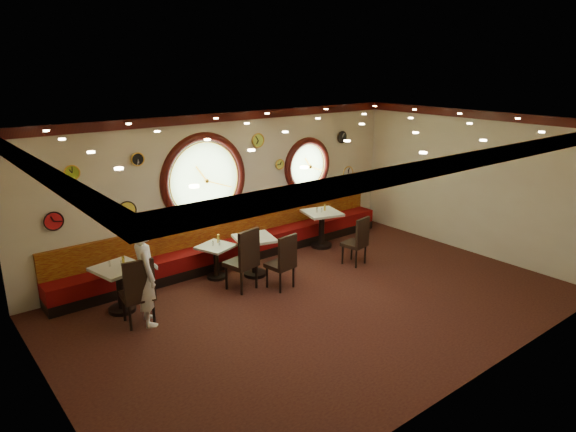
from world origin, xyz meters
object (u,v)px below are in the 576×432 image
Objects in this scene: condiment_b_salt at (213,243)px; condiment_c_salt at (245,235)px; condiment_c_pepper at (254,234)px; condiment_b_bottle at (218,239)px; condiment_d_pepper at (322,210)px; condiment_a_bottle at (123,261)px; condiment_d_bottle at (325,207)px; condiment_d_salt at (317,210)px; waiter at (146,275)px; condiment_c_bottle at (255,232)px; condiment_a_pepper at (121,263)px; table_d at (322,225)px; chair_c at (284,258)px; chair_d at (358,238)px; condiment_b_pepper at (219,243)px; condiment_a_salt at (110,264)px; table_a at (120,283)px; chair_a at (138,288)px; table_c at (255,251)px; table_b at (216,258)px; chair_b at (245,256)px.

condiment_c_salt is at bearing -26.41° from condiment_b_salt.
condiment_c_pepper is 0.74m from condiment_b_bottle.
condiment_d_pepper is (2.31, 0.28, 0.05)m from condiment_c_salt.
condiment_c_salt is at bearing -1.97° from condiment_a_bottle.
condiment_d_bottle is (3.04, 0.04, 0.19)m from condiment_b_salt.
condiment_d_salt is 2.62m from condiment_b_bottle.
waiter reaches higher than condiment_b_salt.
condiment_c_bottle reaches higher than condiment_c_salt.
condiment_a_pepper is (-2.52, 0.06, 0.01)m from condiment_c_salt.
table_d is 1.41× the size of chair_c.
condiment_b_pepper is at bearing 143.90° from chair_d.
condiment_a_salt is 2.92m from condiment_c_bottle.
table_a is 10.51× the size of condiment_c_salt.
table_a is 2.84m from condiment_c_bottle.
condiment_d_bottle is at bearing 68.02° from chair_d.
condiment_a_bottle is at bearing -176.95° from condiment_d_salt.
condiment_d_pepper is at bearing -2.05° from condiment_b_bottle.
condiment_a_salt reaches higher than condiment_c_pepper.
chair_a is at bearing -91.03° from condiment_a_pepper.
condiment_b_bottle is at bearing 8.68° from condiment_a_pepper.
condiment_b_salt is (-2.78, 1.31, 0.13)m from chair_d.
condiment_c_pepper is 2.33m from condiment_d_bottle.
table_b is at bearing 151.86° from table_c.
condiment_b_pepper is (2.12, 0.18, 0.22)m from table_a.
condiment_b_bottle is (0.07, 0.15, 0.04)m from condiment_b_pepper.
condiment_b_salt is (2.11, 0.15, -0.13)m from condiment_a_salt.
waiter reaches higher than table_d.
table_c is at bearing -169.82° from condiment_d_pepper.
chair_c reaches higher than condiment_a_pepper.
chair_d is at bearing -95.15° from condiment_d_pepper.
condiment_c_pepper is at bearing -169.80° from condiment_d_bottle.
condiment_c_salt is (-0.14, 0.10, 0.35)m from table_c.
table_c is at bearing -36.44° from condiment_c_salt.
condiment_a_bottle is 2.70m from condiment_c_bottle.
table_b is 2.10m from waiter.
condiment_b_pepper is 2.79m from condiment_d_pepper.
chair_c is at bearing -91.49° from condiment_c_bottle.
condiment_a_pepper is 2.06m from condiment_b_pepper.
condiment_d_bottle is at bearing 3.20° from condiment_a_pepper.
condiment_d_pepper is (2.14, 0.36, 0.05)m from condiment_c_pepper.
table_b is 5.17× the size of condiment_d_bottle.
waiter is at bearing -73.74° from table_a.
condiment_c_bottle is at bearing -2.90° from condiment_a_salt.
chair_b is 3.02m from condiment_d_bottle.
condiment_a_pepper is 2.15m from condiment_b_bottle.
waiter is (-1.91, -0.87, 0.12)m from condiment_b_pepper.
condiment_d_pepper reaches higher than condiment_b_salt.
condiment_a_pepper is at bearing -174.09° from table_b.
condiment_b_pepper is at bearing -177.72° from condiment_d_salt.
condiment_a_pepper is 2.75m from condiment_c_bottle.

